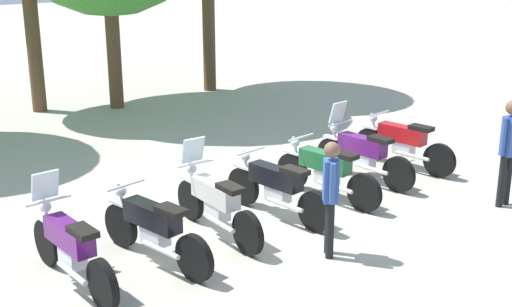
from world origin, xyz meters
name	(u,v)px	position (x,y,z in m)	size (l,w,h in m)	color
ground_plane	(273,215)	(0.00, 0.00, 0.00)	(80.00, 80.00, 0.00)	#ADA899
motorcycle_0	(70,247)	(-3.44, -0.43, 0.52)	(0.62, 2.19, 1.37)	black
motorcycle_1	(154,228)	(-2.30, -0.45, 0.50)	(0.75, 2.15, 0.99)	black
motorcycle_2	(216,202)	(-1.15, -0.14, 0.52)	(0.62, 2.19, 1.37)	black
motorcycle_3	(276,187)	(-0.01, -0.08, 0.50)	(0.69, 2.17, 0.99)	black
motorcycle_4	(326,171)	(1.14, 0.09, 0.50)	(0.68, 2.17, 0.99)	black
motorcycle_5	(362,153)	(2.28, 0.45, 0.52)	(0.62, 2.18, 1.37)	black
motorcycle_6	(403,142)	(3.43, 0.57, 0.50)	(0.69, 2.17, 0.99)	black
person_0	(509,144)	(3.38, -1.78, 1.06)	(0.40, 0.24, 1.78)	black
person_1	(331,191)	(-0.20, -1.61, 0.96)	(0.30, 0.38, 1.65)	black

